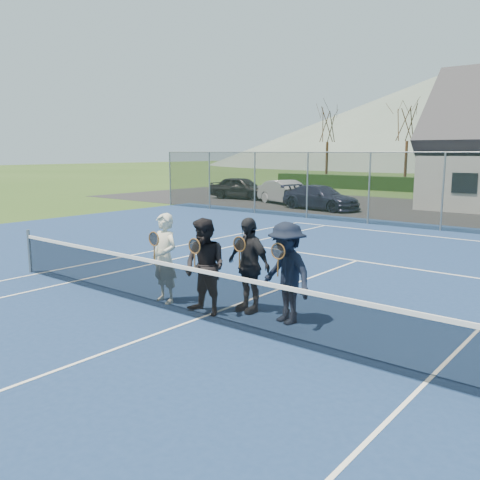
{
  "coord_description": "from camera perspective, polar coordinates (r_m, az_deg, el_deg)",
  "views": [
    {
      "loc": [
        6.14,
        -6.37,
        3.01
      ],
      "look_at": [
        -0.23,
        1.5,
        1.25
      ],
      "focal_mm": 38.0,
      "sensor_mm": 36.0,
      "label": 1
    }
  ],
  "objects": [
    {
      "name": "player_d",
      "position": [
        8.93,
        5.25,
        -3.71
      ],
      "size": [
        1.31,
        0.99,
        1.8
      ],
      "color": "black",
      "rests_on": "court_surface"
    },
    {
      "name": "car_a",
      "position": [
        32.89,
        0.17,
        5.88
      ],
      "size": [
        4.4,
        2.22,
        1.44
      ],
      "primitive_type": "imported",
      "rotation": [
        0.0,
        0.0,
        1.7
      ],
      "color": "black",
      "rests_on": "ground"
    },
    {
      "name": "player_c",
      "position": [
        9.54,
        0.95,
        -2.78
      ],
      "size": [
        1.11,
        0.59,
        1.8
      ],
      "color": "black",
      "rests_on": "court_surface"
    },
    {
      "name": "perimeter_fence",
      "position": [
        20.85,
        21.82,
        5.08
      ],
      "size": [
        30.07,
        0.07,
        3.02
      ],
      "color": "slate",
      "rests_on": "ground"
    },
    {
      "name": "player_a",
      "position": [
        10.21,
        -8.45,
        -2.04
      ],
      "size": [
        0.7,
        0.53,
        1.8
      ],
      "color": "silver",
      "rests_on": "court_surface"
    },
    {
      "name": "court_markings",
      "position": [
        9.34,
        -4.76,
        -8.82
      ],
      "size": [
        11.03,
        23.83,
        0.01
      ],
      "color": "white",
      "rests_on": "court_surface"
    },
    {
      "name": "car_b",
      "position": [
        29.62,
        5.28,
        5.34
      ],
      "size": [
        4.43,
        2.86,
        1.38
      ],
      "primitive_type": "imported",
      "rotation": [
        0.0,
        0.0,
        1.21
      ],
      "color": "gray",
      "rests_on": "ground"
    },
    {
      "name": "player_b",
      "position": [
        9.38,
        -3.95,
        -3.03
      ],
      "size": [
        0.9,
        0.71,
        1.8
      ],
      "color": "black",
      "rests_on": "court_surface"
    },
    {
      "name": "court_surface",
      "position": [
        9.34,
        -4.76,
        -8.91
      ],
      "size": [
        30.0,
        30.0,
        0.02
      ],
      "primitive_type": "cube",
      "color": "navy",
      "rests_on": "ground"
    },
    {
      "name": "tree_a",
      "position": [
        45.25,
        9.85,
        13.26
      ],
      "size": [
        3.2,
        3.2,
        7.77
      ],
      "color": "#3A2415",
      "rests_on": "ground"
    },
    {
      "name": "tree_b",
      "position": [
        42.27,
        18.38,
        13.16
      ],
      "size": [
        3.2,
        3.2,
        7.77
      ],
      "color": "#3B2315",
      "rests_on": "ground"
    },
    {
      "name": "hill_west",
      "position": [
        106.22,
        22.39,
        12.39
      ],
      "size": [
        110.0,
        110.0,
        18.0
      ],
      "primitive_type": "cone",
      "color": "#55675C",
      "rests_on": "ground"
    },
    {
      "name": "car_c",
      "position": [
        27.1,
        9.05,
        4.73
      ],
      "size": [
        4.61,
        2.4,
        1.28
      ],
      "primitive_type": "imported",
      "rotation": [
        0.0,
        0.0,
        1.43
      ],
      "color": "#181931",
      "rests_on": "ground"
    },
    {
      "name": "tennis_net",
      "position": [
        9.19,
        -4.8,
        -5.78
      ],
      "size": [
        11.68,
        0.08,
        1.1
      ],
      "color": "slate",
      "rests_on": "ground"
    },
    {
      "name": "tarmac_carpark",
      "position": [
        28.41,
        17.85,
        3.33
      ],
      "size": [
        40.0,
        12.0,
        0.01
      ],
      "primitive_type": "cube",
      "color": "black",
      "rests_on": "ground"
    }
  ]
}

